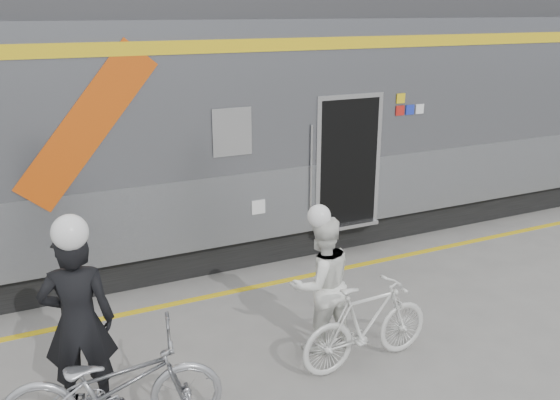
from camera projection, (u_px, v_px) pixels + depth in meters
ground at (283, 373)px, 6.71m from camera, size 90.00×90.00×0.00m
train at (189, 128)px, 9.80m from camera, size 24.00×3.17×4.10m
safety_strip at (219, 294)px, 8.56m from camera, size 24.00×0.12×0.01m
man at (78, 323)px, 5.85m from camera, size 0.80×0.61×1.96m
bicycle_left at (113, 386)px, 5.60m from camera, size 2.16×1.12×1.08m
woman at (321, 284)px, 7.00m from camera, size 0.84×0.67×1.68m
bicycle_right at (367, 324)px, 6.75m from camera, size 1.71×0.54×1.02m
helmet_man at (65, 213)px, 5.50m from camera, size 0.34×0.34×0.34m
helmet_woman at (323, 206)px, 6.70m from camera, size 0.27×0.27×0.27m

